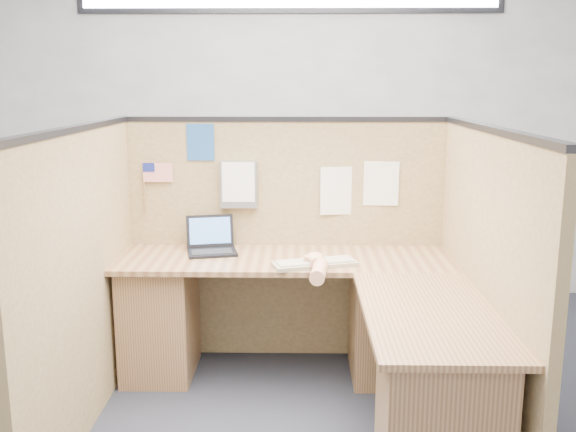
{
  "coord_description": "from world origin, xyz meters",
  "views": [
    {
      "loc": [
        0.09,
        -2.94,
        1.73
      ],
      "look_at": [
        0.02,
        0.5,
        1.01
      ],
      "focal_mm": 40.0,
      "sensor_mm": 36.0,
      "label": 1
    }
  ],
  "objects_px": {
    "keyboard": "(315,263)",
    "mouse": "(315,262)",
    "l_desk": "(317,338)",
    "laptop": "(213,243)"
  },
  "relations": [
    {
      "from": "keyboard",
      "to": "mouse",
      "type": "relative_size",
      "value": 4.16
    },
    {
      "from": "l_desk",
      "to": "keyboard",
      "type": "relative_size",
      "value": 3.95
    },
    {
      "from": "laptop",
      "to": "mouse",
      "type": "relative_size",
      "value": 2.79
    },
    {
      "from": "laptop",
      "to": "l_desk",
      "type": "bearing_deg",
      "value": -52.89
    },
    {
      "from": "laptop",
      "to": "keyboard",
      "type": "xyz_separation_m",
      "value": [
        0.61,
        -0.31,
        -0.04
      ]
    },
    {
      "from": "keyboard",
      "to": "mouse",
      "type": "height_order",
      "value": "mouse"
    },
    {
      "from": "keyboard",
      "to": "l_desk",
      "type": "bearing_deg",
      "value": -103.24
    },
    {
      "from": "laptop",
      "to": "mouse",
      "type": "height_order",
      "value": "laptop"
    },
    {
      "from": "keyboard",
      "to": "mouse",
      "type": "xyz_separation_m",
      "value": [
        0.0,
        -0.01,
        0.01
      ]
    },
    {
      "from": "l_desk",
      "to": "laptop",
      "type": "distance_m",
      "value": 0.9
    }
  ]
}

